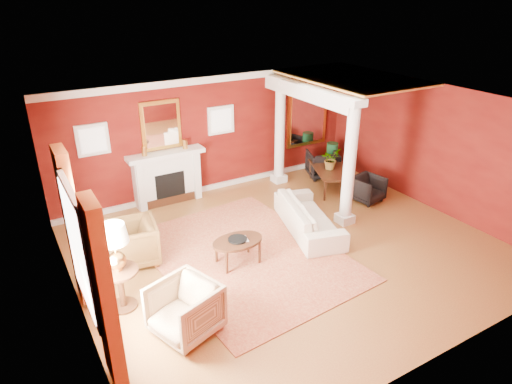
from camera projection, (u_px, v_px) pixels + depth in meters
ground at (289, 249)px, 9.21m from camera, size 8.00×8.00×0.00m
room_shell at (292, 155)px, 8.37m from camera, size 8.04×7.04×2.92m
fireplace at (167, 177)px, 10.95m from camera, size 1.85×0.42×1.29m
overmantel_mirror at (161, 125)px, 10.53m from camera, size 0.95×0.07×1.15m
flank_window_left at (93, 140)px, 9.87m from camera, size 0.70×0.07×0.70m
flank_window_right at (221, 120)px, 11.30m from camera, size 0.70×0.07×0.70m
left_window at (85, 256)px, 6.36m from camera, size 0.21×2.55×2.60m
column_front at (350, 163)px, 9.64m from camera, size 0.36×0.36×2.80m
column_back at (280, 131)px, 11.75m from camera, size 0.36×0.36×2.80m
header_beam at (307, 92)px, 10.40m from camera, size 0.30×3.20×0.32m
amber_ceiling at (351, 78)px, 10.70m from camera, size 2.30×3.40×0.04m
dining_mirror at (307, 116)px, 12.61m from camera, size 1.30×0.07×1.70m
chandelier at (349, 103)px, 11.02m from camera, size 0.60×0.62×0.75m
crown_trim at (210, 79)px, 10.75m from camera, size 8.00×0.08×0.16m
base_trim at (215, 186)px, 11.90m from camera, size 8.00×0.08×0.12m
rug at (245, 255)px, 8.98m from camera, size 3.59×4.58×0.02m
sofa at (309, 212)px, 9.74m from camera, size 1.25×2.35×0.88m
armchair_leopard at (132, 241)px, 8.60m from camera, size 0.97×1.02×0.93m
armchair_stripe at (185, 307)px, 6.83m from camera, size 1.09×1.12×0.93m
coffee_table at (238, 242)px, 8.56m from camera, size 1.00×1.00×0.50m
coffee_book at (238, 235)px, 8.48m from camera, size 0.17×0.06×0.24m
side_table at (116, 253)px, 7.12m from camera, size 0.62×0.62×1.55m
dining_table at (332, 173)px, 11.77m from camera, size 1.11×1.66×0.88m
dining_chair_near at (368, 188)px, 11.11m from camera, size 0.78×0.75×0.70m
dining_chair_far at (322, 163)px, 12.51m from camera, size 0.99×0.96×0.80m
green_urn at (331, 160)px, 12.85m from camera, size 0.36×0.36×0.86m
potted_plant at (331, 149)px, 11.49m from camera, size 0.64×0.67×0.41m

